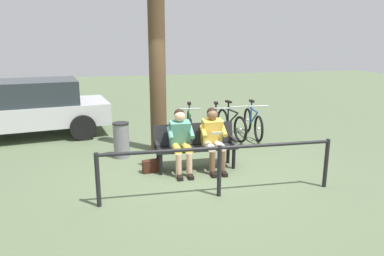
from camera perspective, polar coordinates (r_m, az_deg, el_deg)
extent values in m
plane|color=#566647|center=(6.96, 0.83, -6.76)|extent=(40.00, 40.00, 0.00)
cube|color=black|center=(6.91, 0.64, -3.19)|extent=(1.61, 0.49, 0.05)
cube|color=black|center=(7.03, 0.28, -0.92)|extent=(1.60, 0.19, 0.42)
cube|color=black|center=(7.09, 6.62, -1.72)|extent=(0.07, 0.40, 0.05)
cube|color=black|center=(6.74, -5.65, -2.51)|extent=(0.07, 0.40, 0.05)
cylinder|color=black|center=(7.03, 6.70, -4.92)|extent=(0.07, 0.07, 0.40)
cylinder|color=black|center=(6.70, -5.04, -5.84)|extent=(0.07, 0.07, 0.40)
cylinder|color=black|center=(7.33, 5.80, -4.10)|extent=(0.07, 0.07, 0.40)
cylinder|color=black|center=(7.01, -5.44, -4.93)|extent=(0.07, 0.07, 0.40)
cube|color=gold|center=(6.94, 3.18, -0.71)|extent=(0.39, 0.32, 0.55)
sphere|color=brown|center=(6.84, 3.27, 2.13)|extent=(0.21, 0.21, 0.21)
sphere|color=black|center=(6.86, 3.20, 2.48)|extent=(0.20, 0.20, 0.20)
cylinder|color=white|center=(6.84, 4.43, -2.85)|extent=(0.16, 0.40, 0.15)
cylinder|color=brown|center=(6.74, 4.91, -5.48)|extent=(0.11, 0.11, 0.45)
cube|color=black|center=(6.71, 5.14, -7.29)|extent=(0.10, 0.22, 0.07)
cylinder|color=gold|center=(6.87, 5.07, -0.35)|extent=(0.10, 0.31, 0.23)
cylinder|color=white|center=(6.78, 2.82, -2.97)|extent=(0.16, 0.40, 0.15)
cylinder|color=brown|center=(6.68, 3.27, -5.62)|extent=(0.11, 0.11, 0.45)
cube|color=black|center=(6.66, 3.49, -7.44)|extent=(0.10, 0.22, 0.07)
cylinder|color=gold|center=(6.76, 1.85, -0.54)|extent=(0.10, 0.31, 0.23)
cube|color=silver|center=(6.64, 3.92, -0.83)|extent=(0.20, 0.13, 0.09)
cube|color=#4C8C7A|center=(6.79, -2.01, -1.02)|extent=(0.39, 0.32, 0.55)
sphere|color=#D8A884|center=(6.69, -2.00, 1.88)|extent=(0.21, 0.21, 0.21)
sphere|color=black|center=(6.71, -2.05, 2.24)|extent=(0.20, 0.20, 0.20)
cylinder|color=gold|center=(6.68, -0.82, -3.22)|extent=(0.16, 0.40, 0.15)
cylinder|color=#D8A884|center=(6.58, -0.43, -5.92)|extent=(0.11, 0.11, 0.45)
cube|color=black|center=(6.55, -0.23, -7.77)|extent=(0.10, 0.22, 0.07)
cylinder|color=#4C8C7A|center=(6.70, -0.14, -0.66)|extent=(0.10, 0.31, 0.23)
cylinder|color=gold|center=(6.64, -2.50, -3.33)|extent=(0.16, 0.40, 0.15)
cylinder|color=#D8A884|center=(6.54, -2.15, -6.05)|extent=(0.11, 0.11, 0.45)
cube|color=black|center=(6.51, -1.97, -7.92)|extent=(0.10, 0.22, 0.07)
cylinder|color=#4C8C7A|center=(6.62, -3.51, -0.85)|extent=(0.10, 0.31, 0.23)
cube|color=#3F1E14|center=(6.86, -6.66, -6.10)|extent=(0.32, 0.19, 0.24)
cylinder|color=#4C3823|center=(7.89, -5.57, 9.01)|extent=(0.36, 0.36, 3.59)
cylinder|color=slate|center=(7.75, -11.26, -2.02)|extent=(0.33, 0.33, 0.73)
cylinder|color=black|center=(7.66, -11.39, 0.73)|extent=(0.35, 0.35, 0.03)
torus|color=black|center=(8.95, 10.64, -0.12)|extent=(0.15, 0.66, 0.66)
cylinder|color=silver|center=(8.95, 10.64, -0.12)|extent=(0.06, 0.07, 0.06)
torus|color=black|center=(9.91, 8.91, 1.29)|extent=(0.15, 0.66, 0.66)
cylinder|color=silver|center=(9.91, 8.91, 1.29)|extent=(0.06, 0.07, 0.06)
cylinder|color=#1E519E|center=(9.35, 9.82, 2.89)|extent=(0.13, 0.63, 0.04)
cylinder|color=#1E519E|center=(9.31, 9.91, 1.59)|extent=(0.12, 0.60, 0.43)
cylinder|color=#1E519E|center=(9.54, 9.49, 2.63)|extent=(0.04, 0.04, 0.55)
cube|color=black|center=(9.49, 9.56, 4.28)|extent=(0.12, 0.23, 0.05)
cylinder|color=#B2B2B7|center=(8.94, 10.60, 3.47)|extent=(0.48, 0.10, 0.03)
torus|color=black|center=(8.82, 7.76, -0.22)|extent=(0.12, 0.66, 0.66)
cylinder|color=silver|center=(8.82, 7.76, -0.22)|extent=(0.06, 0.06, 0.06)
torus|color=black|center=(9.71, 4.95, 1.15)|extent=(0.12, 0.66, 0.66)
cylinder|color=silver|center=(9.71, 4.95, 1.15)|extent=(0.06, 0.06, 0.06)
cylinder|color=black|center=(9.18, 6.35, 2.81)|extent=(0.10, 0.63, 0.04)
cylinder|color=black|center=(9.15, 6.54, 1.49)|extent=(0.09, 0.60, 0.43)
cylinder|color=black|center=(9.36, 5.84, 2.53)|extent=(0.04, 0.04, 0.55)
cube|color=black|center=(9.31, 5.88, 4.22)|extent=(0.11, 0.23, 0.05)
cylinder|color=#B2B2B7|center=(8.79, 7.56, 3.41)|extent=(0.48, 0.08, 0.03)
torus|color=black|center=(8.53, 4.40, -0.60)|extent=(0.19, 0.66, 0.66)
cylinder|color=silver|center=(8.53, 4.40, -0.60)|extent=(0.06, 0.07, 0.06)
torus|color=black|center=(9.52, 3.56, 0.92)|extent=(0.19, 0.66, 0.66)
cylinder|color=silver|center=(9.52, 3.56, 0.92)|extent=(0.06, 0.07, 0.06)
cylinder|color=black|center=(8.94, 4.00, 2.57)|extent=(0.16, 0.63, 0.04)
cylinder|color=black|center=(8.91, 4.04, 1.20)|extent=(0.16, 0.59, 0.43)
cylinder|color=black|center=(9.14, 3.84, 2.30)|extent=(0.04, 0.04, 0.55)
cube|color=black|center=(9.08, 3.87, 4.03)|extent=(0.13, 0.23, 0.05)
cylinder|color=#B2B2B7|center=(8.51, 4.37, 3.16)|extent=(0.48, 0.13, 0.03)
torus|color=black|center=(8.46, -0.22, -0.69)|extent=(0.19, 0.66, 0.66)
cylinder|color=silver|center=(8.46, -0.22, -0.69)|extent=(0.06, 0.07, 0.06)
torus|color=black|center=(9.45, -0.55, 0.85)|extent=(0.19, 0.66, 0.66)
cylinder|color=silver|center=(9.45, -0.55, 0.85)|extent=(0.06, 0.07, 0.06)
cylinder|color=#337238|center=(8.87, -0.40, 2.51)|extent=(0.17, 0.63, 0.04)
cylinder|color=#337238|center=(8.84, -0.37, 1.14)|extent=(0.16, 0.59, 0.43)
cylinder|color=#337238|center=(9.07, -0.45, 2.24)|extent=(0.04, 0.04, 0.55)
cube|color=black|center=(9.02, -0.46, 3.98)|extent=(0.13, 0.23, 0.05)
cylinder|color=#B2B2B7|center=(8.44, -0.26, 3.10)|extent=(0.48, 0.13, 0.03)
cylinder|color=black|center=(6.47, 20.71, -5.30)|extent=(0.07, 0.07, 0.85)
cylinder|color=black|center=(5.72, 4.39, -6.90)|extent=(0.07, 0.07, 0.85)
cylinder|color=black|center=(5.54, -14.89, -8.06)|extent=(0.07, 0.07, 0.85)
cylinder|color=black|center=(5.60, 4.47, -3.21)|extent=(3.76, 0.28, 0.06)
cube|color=silver|center=(10.20, -25.37, 1.99)|extent=(4.40, 2.34, 0.55)
cube|color=#262D33|center=(10.10, -24.57, 5.29)|extent=(2.51, 1.95, 0.60)
cylinder|color=black|center=(9.39, -17.09, 0.09)|extent=(0.66, 0.30, 0.64)
cylinder|color=black|center=(11.15, -18.05, 2.10)|extent=(0.66, 0.30, 0.64)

